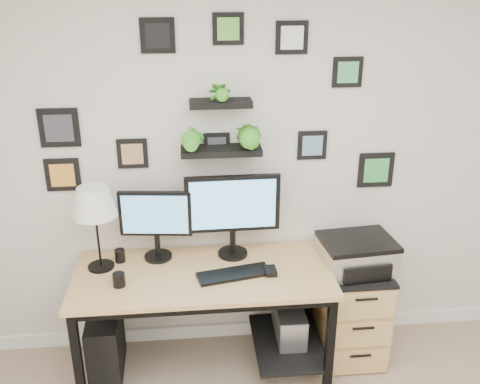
{
  "coord_description": "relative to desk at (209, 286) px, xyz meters",
  "views": [
    {
      "loc": [
        -0.5,
        -1.25,
        2.48
      ],
      "look_at": [
        -0.19,
        1.83,
        1.2
      ],
      "focal_mm": 40.0,
      "sensor_mm": 36.0,
      "label": 1
    }
  ],
  "objects": [
    {
      "name": "keyboard",
      "position": [
        0.15,
        -0.09,
        0.13
      ],
      "size": [
        0.47,
        0.23,
        0.02
      ],
      "primitive_type": "cube",
      "rotation": [
        0.0,
        0.0,
        0.21
      ],
      "color": "black",
      "rests_on": "desk"
    },
    {
      "name": "monitor_left",
      "position": [
        -0.32,
        0.18,
        0.4
      ],
      "size": [
        0.46,
        0.2,
        0.47
      ],
      "color": "black",
      "rests_on": "desk"
    },
    {
      "name": "printer",
      "position": [
        0.97,
        0.05,
        0.15
      ],
      "size": [
        0.5,
        0.41,
        0.21
      ],
      "color": "silver",
      "rests_on": "file_cabinet"
    },
    {
      "name": "wall_decor",
      "position": [
        0.1,
        0.26,
        1.02
      ],
      "size": [
        2.25,
        0.18,
        1.12
      ],
      "color": "black",
      "rests_on": "ground"
    },
    {
      "name": "desk",
      "position": [
        0.0,
        0.0,
        0.0
      ],
      "size": [
        1.6,
        0.7,
        0.75
      ],
      "color": "tan",
      "rests_on": "ground"
    },
    {
      "name": "pc_tower_black",
      "position": [
        -0.68,
        0.01,
        -0.4
      ],
      "size": [
        0.21,
        0.46,
        0.45
      ],
      "primitive_type": "cube",
      "rotation": [
        0.0,
        0.0,
        0.03
      ],
      "color": "black",
      "rests_on": "ground"
    },
    {
      "name": "table_lamp",
      "position": [
        -0.67,
        0.09,
        0.56
      ],
      "size": [
        0.27,
        0.27,
        0.55
      ],
      "color": "black",
      "rests_on": "desk"
    },
    {
      "name": "mouse",
      "position": [
        0.38,
        -0.08,
        0.14
      ],
      "size": [
        0.07,
        0.11,
        0.03
      ],
      "primitive_type": "cube",
      "rotation": [
        0.0,
        0.0,
        0.01
      ],
      "color": "black",
      "rests_on": "desk"
    },
    {
      "name": "pc_tower_grey",
      "position": [
        0.53,
        0.04,
        -0.42
      ],
      "size": [
        0.19,
        0.42,
        0.41
      ],
      "color": "gray",
      "rests_on": "ground"
    },
    {
      "name": "monitor_right",
      "position": [
        0.17,
        0.17,
        0.46
      ],
      "size": [
        0.6,
        0.2,
        0.56
      ],
      "color": "black",
      "rests_on": "desk"
    },
    {
      "name": "file_cabinet",
      "position": [
        0.96,
        0.06,
        -0.29
      ],
      "size": [
        0.43,
        0.53,
        0.67
      ],
      "color": "tan",
      "rests_on": "ground"
    },
    {
      "name": "room",
      "position": [
        0.4,
        0.32,
        -0.58
      ],
      "size": [
        4.0,
        4.0,
        4.0
      ],
      "color": "tan",
      "rests_on": "ground"
    },
    {
      "name": "pen_cup",
      "position": [
        -0.56,
        0.16,
        0.17
      ],
      "size": [
        0.07,
        0.07,
        0.08
      ],
      "primitive_type": "cylinder",
      "color": "black",
      "rests_on": "desk"
    },
    {
      "name": "mug",
      "position": [
        -0.54,
        -0.13,
        0.17
      ],
      "size": [
        0.07,
        0.07,
        0.08
      ],
      "primitive_type": "cylinder",
      "color": "black",
      "rests_on": "desk"
    }
  ]
}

